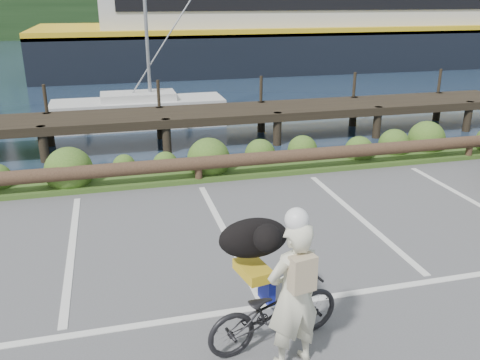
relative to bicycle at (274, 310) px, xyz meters
name	(u,v)px	position (x,y,z in m)	size (l,w,h in m)	color
ground	(256,291)	(0.11, 1.13, -0.45)	(72.00, 72.00, 0.00)	#4D4D50
harbor_backdrop	(118,22)	(0.49, 79.65, -0.45)	(170.00, 160.00, 30.00)	#19283C
vegetation_strip	(194,170)	(0.11, 6.43, -0.40)	(34.00, 1.60, 0.10)	#3D5B21
log_rail	(199,182)	(0.11, 5.73, -0.45)	(32.00, 0.30, 0.60)	#443021
bicycle	(274,310)	(0.00, 0.00, 0.00)	(0.60, 1.71, 0.90)	black
cyclist	(294,296)	(0.08, -0.39, 0.43)	(0.64, 0.42, 1.77)	beige
dog	(253,238)	(-0.11, 0.54, 0.70)	(0.87, 0.43, 0.50)	black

